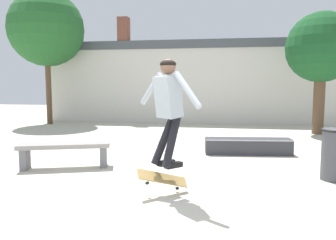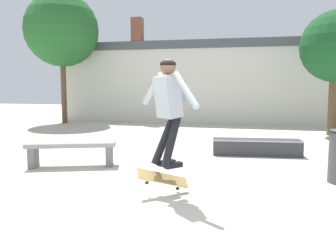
# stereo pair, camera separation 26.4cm
# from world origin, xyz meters

# --- Properties ---
(ground_plane) EXTENTS (40.00, 40.00, 0.00)m
(ground_plane) POSITION_xyz_m (0.00, 0.00, 0.00)
(ground_plane) COLOR beige
(building_backdrop) EXTENTS (13.28, 0.52, 4.32)m
(building_backdrop) POSITION_xyz_m (-0.03, 9.60, 1.75)
(building_backdrop) COLOR beige
(building_backdrop) RESTS_ON ground_plane
(tree_right) EXTENTS (2.18, 2.18, 3.82)m
(tree_right) POSITION_xyz_m (4.19, 7.25, 2.69)
(tree_right) COLOR brown
(tree_right) RESTS_ON ground_plane
(tree_left) EXTENTS (2.90, 2.90, 5.19)m
(tree_left) POSITION_xyz_m (-5.64, 8.39, 3.72)
(tree_left) COLOR brown
(tree_left) RESTS_ON ground_plane
(park_bench) EXTENTS (1.71, 0.90, 0.47)m
(park_bench) POSITION_xyz_m (-1.77, 1.93, 0.34)
(park_bench) COLOR gray
(park_bench) RESTS_ON ground_plane
(skate_ledge) EXTENTS (1.95, 0.62, 0.36)m
(skate_ledge) POSITION_xyz_m (1.74, 3.75, 0.18)
(skate_ledge) COLOR #38383D
(skate_ledge) RESTS_ON ground_plane
(trash_bin) EXTENTS (0.45, 0.45, 0.85)m
(trash_bin) POSITION_xyz_m (2.96, 1.88, 0.45)
(trash_bin) COLOR #47474C
(trash_bin) RESTS_ON ground_plane
(skater) EXTENTS (1.00, 0.96, 1.48)m
(skater) POSITION_xyz_m (0.40, 0.67, 1.32)
(skater) COLOR #9EA8B2
(skateboard_flipping) EXTENTS (0.68, 0.57, 0.36)m
(skateboard_flipping) POSITION_xyz_m (0.31, 0.70, 0.24)
(skateboard_flipping) COLOR #AD894C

